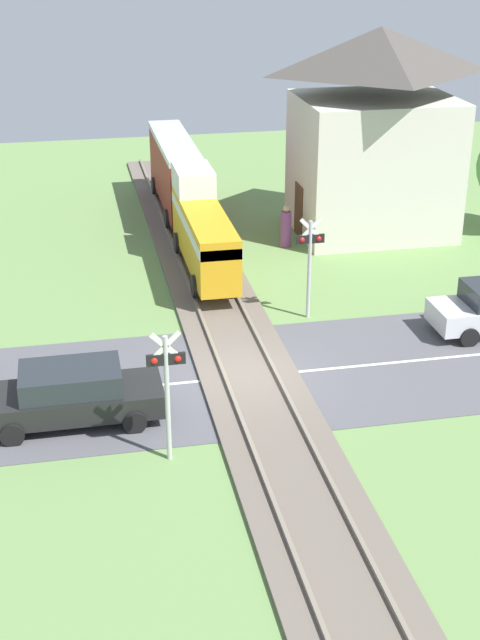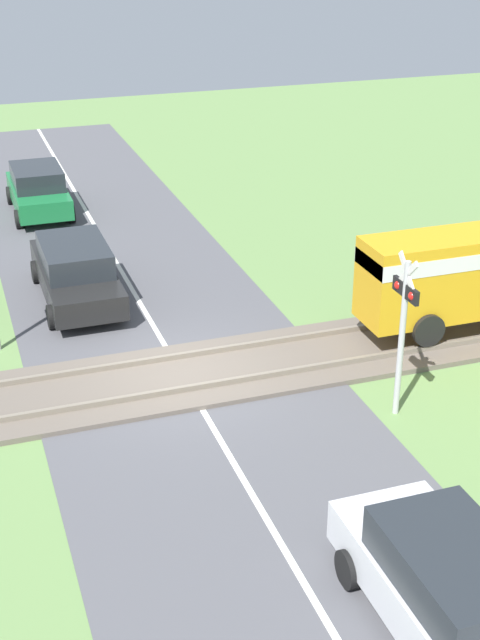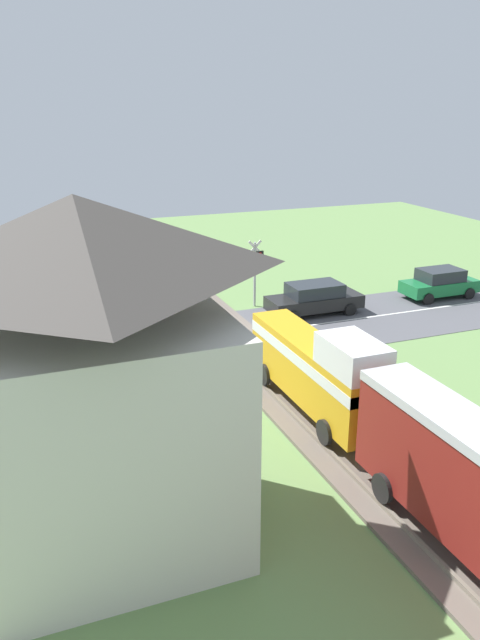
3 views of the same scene
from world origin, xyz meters
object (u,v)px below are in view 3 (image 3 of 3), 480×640
at_px(car_far_side, 29,359).
at_px(crossing_signal_east_approach, 194,325).
at_px(car_near_crossing, 314,298).
at_px(crossing_signal_west_approach, 255,265).
at_px(pedestrian_by_station, 237,455).
at_px(train, 388,421).
at_px(car_behind_queue, 440,283).
at_px(station_building, 89,388).

relative_size(car_far_side, crossing_signal_east_approach, 1.34).
bearing_deg(crossing_signal_east_approach, car_near_crossing, -146.32).
height_order(car_far_side, crossing_signal_east_approach, crossing_signal_east_approach).
height_order(crossing_signal_west_approach, pedestrian_by_station, crossing_signal_west_approach).
bearing_deg(train, car_far_side, -51.15).
bearing_deg(car_behind_queue, crossing_signal_east_approach, 18.74).
distance_m(car_near_crossing, crossing_signal_east_approach, 9.24).
bearing_deg(crossing_signal_east_approach, car_far_side, -21.17).
xyz_separation_m(car_near_crossing, car_behind_queue, (-7.33, 0.00, -0.00)).
distance_m(car_far_side, pedestrian_by_station, 10.01).
height_order(train, car_near_crossing, train).
relative_size(car_far_side, crossing_signal_west_approach, 1.34).
height_order(train, crossing_signal_east_approach, train).
distance_m(crossing_signal_west_approach, station_building, 18.23).
relative_size(train, pedestrian_by_station, 8.87).
bearing_deg(station_building, crossing_signal_east_approach, -121.29).
bearing_deg(train, crossing_signal_east_approach, -71.72).
distance_m(train, car_near_crossing, 14.17).
xyz_separation_m(crossing_signal_east_approach, pedestrian_by_station, (0.92, 6.63, -1.38)).
height_order(car_near_crossing, crossing_signal_east_approach, crossing_signal_east_approach).
bearing_deg(pedestrian_by_station, train, 156.87).
relative_size(car_near_crossing, station_building, 0.57).
distance_m(car_near_crossing, crossing_signal_west_approach, 3.38).
bearing_deg(crossing_signal_east_approach, station_building, 58.71).
bearing_deg(train, car_behind_queue, -132.71).
bearing_deg(car_behind_queue, car_far_side, 7.97).
distance_m(crossing_signal_east_approach, station_building, 9.29).
bearing_deg(car_far_side, crossing_signal_west_approach, -155.38).
xyz_separation_m(crossing_signal_east_approach, station_building, (4.74, 7.79, 1.78)).
xyz_separation_m(car_near_crossing, pedestrian_by_station, (8.52, 11.70, -0.04)).
relative_size(crossing_signal_west_approach, pedestrian_by_station, 2.02).
xyz_separation_m(train, pedestrian_by_station, (3.62, -1.55, -1.10)).
bearing_deg(pedestrian_by_station, car_near_crossing, -126.07).
xyz_separation_m(car_behind_queue, crossing_signal_east_approach, (14.93, 5.07, 1.35)).
bearing_deg(crossing_signal_west_approach, station_building, 56.01).
bearing_deg(car_behind_queue, car_near_crossing, 0.00).
relative_size(train, crossing_signal_east_approach, 4.39).
relative_size(crossing_signal_west_approach, crossing_signal_east_approach, 1.00).
distance_m(car_behind_queue, station_building, 23.71).
height_order(car_behind_queue, crossing_signal_west_approach, crossing_signal_west_approach).
distance_m(car_far_side, station_building, 10.49).
bearing_deg(car_far_side, car_behind_queue, -172.03).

